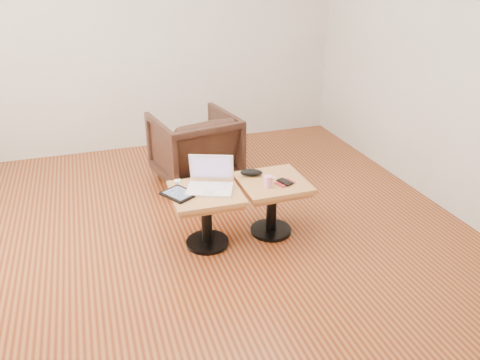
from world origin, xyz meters
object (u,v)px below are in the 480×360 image
object	(u,v)px
side_table_right	(272,194)
laptop	(210,182)
side_table_left	(206,205)
striped_cup	(268,181)
armchair	(195,148)

from	to	relation	value
side_table_right	laptop	xyz separation A→B (m)	(-0.48, 0.04, 0.16)
side_table_left	striped_cup	bearing A→B (deg)	-7.36
side_table_right	striped_cup	world-z (taller)	striped_cup
side_table_right	striped_cup	bearing A→B (deg)	-131.20
side_table_left	laptop	xyz separation A→B (m)	(0.05, 0.04, 0.16)
side_table_right	striped_cup	size ratio (longest dim) A/B	5.80
side_table_right	armchair	xyz separation A→B (m)	(-0.35, 1.14, -0.00)
side_table_left	side_table_right	size ratio (longest dim) A/B	1.03
side_table_right	armchair	world-z (taller)	armchair
laptop	armchair	world-z (taller)	laptop
side_table_left	striped_cup	size ratio (longest dim) A/B	5.95
side_table_left	armchair	bearing A→B (deg)	82.58
side_table_right	laptop	world-z (taller)	laptop
armchair	side_table_right	bearing A→B (deg)	96.48
side_table_left	armchair	distance (m)	1.16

